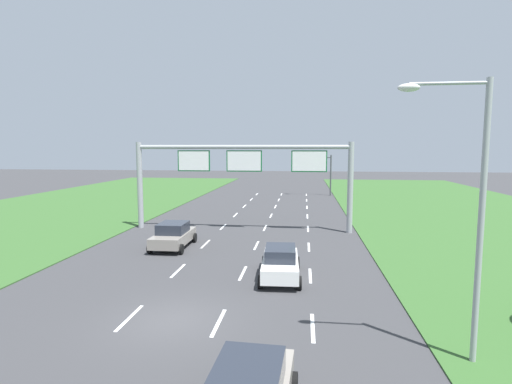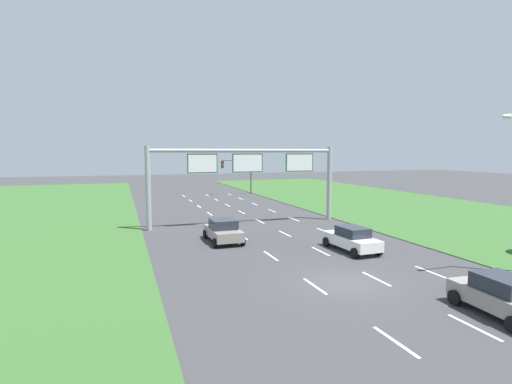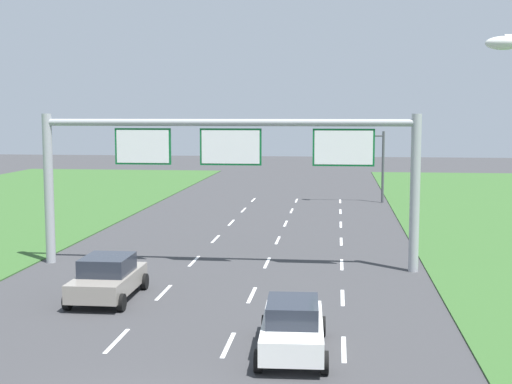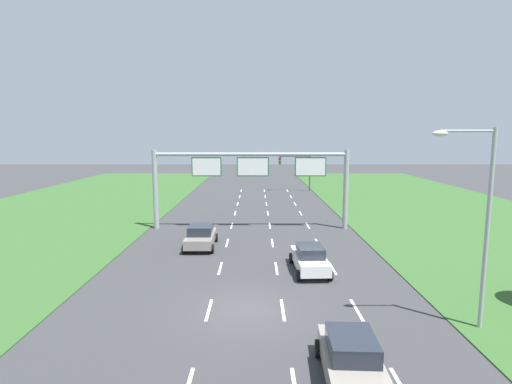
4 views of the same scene
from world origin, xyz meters
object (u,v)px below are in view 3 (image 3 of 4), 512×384
object	(u,v)px
sign_gantry	(230,160)
traffic_light_mast	(358,153)
car_near_red	(108,277)
car_lead_silver	(293,327)

from	to	relation	value
sign_gantry	traffic_light_mast	xyz separation A→B (m)	(6.43, 24.57, -1.06)
car_near_red	car_lead_silver	world-z (taller)	car_near_red
sign_gantry	car_near_red	bearing A→B (deg)	-121.67
car_lead_silver	traffic_light_mast	bearing A→B (deg)	83.00
car_near_red	car_lead_silver	xyz separation A→B (m)	(7.35, -5.33, -0.03)
car_near_red	sign_gantry	size ratio (longest dim) A/B	0.25
car_near_red	car_lead_silver	distance (m)	9.08
car_near_red	traffic_light_mast	size ratio (longest dim) A/B	0.77
car_lead_silver	sign_gantry	xyz separation A→B (m)	(-3.57, 11.45, 4.12)
car_lead_silver	traffic_light_mast	xyz separation A→B (m)	(2.86, 36.02, 3.06)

